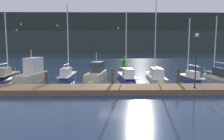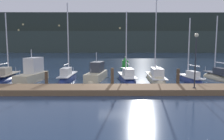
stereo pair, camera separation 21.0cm
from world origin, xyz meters
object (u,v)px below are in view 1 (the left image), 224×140
at_px(sailboat_berth_1, 7,79).
at_px(motorboat_berth_2, 32,76).
at_px(motorboat_berth_4, 96,77).
at_px(sailboat_berth_5, 127,78).
at_px(sailboat_berth_3, 68,79).
at_px(sailboat_berth_7, 189,81).
at_px(sailboat_berth_8, 216,78).
at_px(channel_buoy, 125,64).
at_px(dock_lamppost, 196,52).
at_px(sailboat_berth_6, 155,78).

relative_size(sailboat_berth_1, motorboat_berth_2, 1.47).
bearing_deg(sailboat_berth_1, motorboat_berth_4, 2.26).
relative_size(motorboat_berth_2, sailboat_berth_5, 0.66).
relative_size(sailboat_berth_3, sailboat_berth_7, 1.24).
bearing_deg(sailboat_berth_7, sailboat_berth_8, 26.05).
xyz_separation_m(sailboat_berth_3, sailboat_berth_8, (16.75, 0.71, 0.01)).
bearing_deg(channel_buoy, sailboat_berth_5, -92.89).
relative_size(motorboat_berth_4, sailboat_berth_5, 0.71).
bearing_deg(motorboat_berth_2, sailboat_berth_1, 170.50).
bearing_deg(dock_lamppost, motorboat_berth_4, 139.46).
xyz_separation_m(sailboat_berth_3, channel_buoy, (7.09, 11.54, 0.61)).
height_order(sailboat_berth_1, motorboat_berth_4, sailboat_berth_1).
bearing_deg(sailboat_berth_7, channel_buoy, 115.19).
height_order(motorboat_berth_4, sailboat_berth_5, sailboat_berth_5).
relative_size(sailboat_berth_3, sailboat_berth_5, 1.13).
distance_m(sailboat_berth_6, dock_lamppost, 7.83).
xyz_separation_m(sailboat_berth_6, sailboat_berth_8, (7.02, 0.43, 0.02)).
xyz_separation_m(motorboat_berth_2, sailboat_berth_5, (10.19, 0.68, -0.37)).
bearing_deg(sailboat_berth_7, sailboat_berth_3, 175.14).
height_order(motorboat_berth_2, dock_lamppost, dock_lamppost).
bearing_deg(sailboat_berth_6, sailboat_berth_3, -178.35).
bearing_deg(motorboat_berth_4, sailboat_berth_8, 1.47).
distance_m(sailboat_berth_6, channel_buoy, 11.58).
distance_m(sailboat_berth_7, dock_lamppost, 6.64).
height_order(sailboat_berth_1, dock_lamppost, sailboat_berth_1).
distance_m(sailboat_berth_3, sailboat_berth_6, 9.73).
relative_size(motorboat_berth_2, sailboat_berth_3, 0.59).
distance_m(motorboat_berth_2, sailboat_berth_5, 10.22).
distance_m(motorboat_berth_2, channel_buoy, 16.17).
relative_size(motorboat_berth_4, dock_lamppost, 1.32).
bearing_deg(motorboat_berth_4, sailboat_berth_1, -177.74).
bearing_deg(sailboat_berth_6, sailboat_berth_7, -22.79).
xyz_separation_m(sailboat_berth_3, motorboat_berth_4, (3.13, 0.36, 0.20)).
bearing_deg(sailboat_berth_1, sailboat_berth_3, 0.27).
bearing_deg(sailboat_berth_5, dock_lamppost, -54.62).
xyz_separation_m(sailboat_berth_7, sailboat_berth_8, (3.71, 1.81, 0.04)).
distance_m(sailboat_berth_3, sailboat_berth_5, 6.51).
distance_m(sailboat_berth_3, channel_buoy, 13.55).
bearing_deg(channel_buoy, sailboat_berth_1, -139.89).
height_order(motorboat_berth_2, channel_buoy, motorboat_berth_2).
xyz_separation_m(sailboat_berth_5, dock_lamppost, (4.85, -6.83, 3.16)).
bearing_deg(sailboat_berth_6, sailboat_berth_8, 3.47).
height_order(sailboat_berth_3, sailboat_berth_8, sailboat_berth_3).
distance_m(channel_buoy, dock_lamppost, 18.89).
xyz_separation_m(sailboat_berth_7, dock_lamppost, (-1.67, -5.57, 3.21)).
distance_m(sailboat_berth_1, sailboat_berth_7, 19.71).
distance_m(sailboat_berth_5, sailboat_berth_7, 6.64).
relative_size(sailboat_berth_5, sailboat_berth_6, 0.68).
bearing_deg(sailboat_berth_5, motorboat_berth_2, -176.20).
bearing_deg(motorboat_berth_2, sailboat_berth_5, 3.80).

